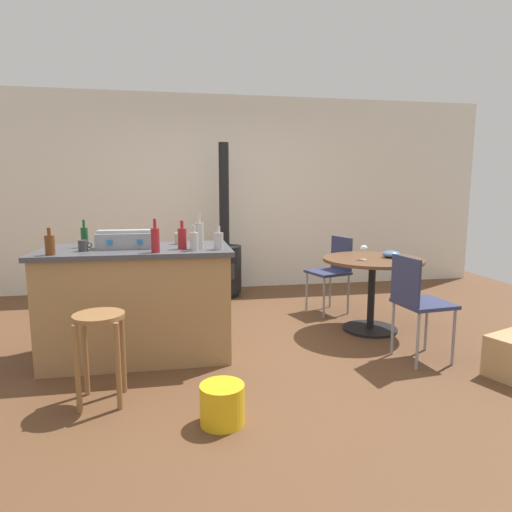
# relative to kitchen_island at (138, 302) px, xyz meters

# --- Properties ---
(ground_plane) EXTENTS (8.80, 8.80, 0.00)m
(ground_plane) POSITION_rel_kitchen_island_xyz_m (0.87, 0.01, -0.47)
(ground_plane) COLOR brown
(back_wall) EXTENTS (8.00, 0.10, 2.70)m
(back_wall) POSITION_rel_kitchen_island_xyz_m (0.87, 2.51, 0.88)
(back_wall) COLOR silver
(back_wall) RESTS_ON ground_plane
(kitchen_island) EXTENTS (1.56, 0.82, 0.93)m
(kitchen_island) POSITION_rel_kitchen_island_xyz_m (0.00, 0.00, 0.00)
(kitchen_island) COLOR #A37A4C
(kitchen_island) RESTS_ON ground_plane
(wooden_stool) EXTENTS (0.33, 0.33, 0.61)m
(wooden_stool) POSITION_rel_kitchen_island_xyz_m (-0.18, -0.83, -0.02)
(wooden_stool) COLOR olive
(wooden_stool) RESTS_ON ground_plane
(dining_table) EXTENTS (0.98, 0.98, 0.74)m
(dining_table) POSITION_rel_kitchen_island_xyz_m (2.25, 0.27, 0.10)
(dining_table) COLOR black
(dining_table) RESTS_ON ground_plane
(folding_chair_near) EXTENTS (0.50, 0.50, 0.87)m
(folding_chair_near) POSITION_rel_kitchen_island_xyz_m (2.10, 0.99, 0.05)
(folding_chair_near) COLOR navy
(folding_chair_near) RESTS_ON ground_plane
(folding_chair_far) EXTENTS (0.44, 0.44, 0.88)m
(folding_chair_far) POSITION_rel_kitchen_island_xyz_m (2.26, -0.54, 0.06)
(folding_chair_far) COLOR navy
(folding_chair_far) RESTS_ON ground_plane
(wood_stove) EXTENTS (0.44, 0.45, 2.01)m
(wood_stove) POSITION_rel_kitchen_island_xyz_m (0.95, 1.95, 0.03)
(wood_stove) COLOR black
(wood_stove) RESTS_ON ground_plane
(toolbox) EXTENTS (0.47, 0.22, 0.15)m
(toolbox) POSITION_rel_kitchen_island_xyz_m (-0.08, -0.00, 0.54)
(toolbox) COLOR gray
(toolbox) RESTS_ON kitchen_island
(bottle_0) EXTENTS (0.07, 0.07, 0.20)m
(bottle_0) POSITION_rel_kitchen_island_xyz_m (-0.59, -0.30, 0.54)
(bottle_0) COLOR #603314
(bottle_0) RESTS_ON kitchen_island
(bottle_1) EXTENTS (0.07, 0.07, 0.20)m
(bottle_1) POSITION_rel_kitchen_island_xyz_m (0.47, -0.25, 0.54)
(bottle_1) COLOR #B7B2AD
(bottle_1) RESTS_ON kitchen_island
(bottle_2) EXTENTS (0.07, 0.07, 0.29)m
(bottle_2) POSITION_rel_kitchen_island_xyz_m (0.52, -0.13, 0.58)
(bottle_2) COLOR #B7B2AD
(bottle_2) RESTS_ON kitchen_island
(bottle_3) EXTENTS (0.07, 0.07, 0.26)m
(bottle_3) POSITION_rel_kitchen_island_xyz_m (0.17, -0.30, 0.57)
(bottle_3) COLOR maroon
(bottle_3) RESTS_ON kitchen_island
(bottle_4) EXTENTS (0.08, 0.08, 0.19)m
(bottle_4) POSITION_rel_kitchen_island_xyz_m (0.67, -0.22, 0.54)
(bottle_4) COLOR #B7B2AD
(bottle_4) RESTS_ON kitchen_island
(bottle_5) EXTENTS (0.07, 0.07, 0.23)m
(bottle_5) POSITION_rel_kitchen_island_xyz_m (0.38, -0.14, 0.55)
(bottle_5) COLOR maroon
(bottle_5) RESTS_ON kitchen_island
(bottle_6) EXTENTS (0.06, 0.06, 0.23)m
(bottle_6) POSITION_rel_kitchen_island_xyz_m (-0.43, 0.11, 0.55)
(bottle_6) COLOR #194C23
(bottle_6) RESTS_ON kitchen_island
(cup_0) EXTENTS (0.11, 0.08, 0.10)m
(cup_0) POSITION_rel_kitchen_island_xyz_m (0.36, 0.20, 0.51)
(cup_0) COLOR tan
(cup_0) RESTS_ON kitchen_island
(cup_1) EXTENTS (0.11, 0.07, 0.09)m
(cup_1) POSITION_rel_kitchen_island_xyz_m (-0.39, -0.13, 0.51)
(cup_1) COLOR #383838
(cup_1) RESTS_ON kitchen_island
(wine_glass) EXTENTS (0.07, 0.07, 0.14)m
(wine_glass) POSITION_rel_kitchen_island_xyz_m (2.12, 0.20, 0.38)
(wine_glass) COLOR silver
(wine_glass) RESTS_ON dining_table
(serving_bowl) EXTENTS (0.18, 0.18, 0.07)m
(serving_bowl) POSITION_rel_kitchen_island_xyz_m (2.45, 0.28, 0.31)
(serving_bowl) COLOR #4C7099
(serving_bowl) RESTS_ON dining_table
(plastic_bucket) EXTENTS (0.27, 0.27, 0.25)m
(plastic_bucket) POSITION_rel_kitchen_island_xyz_m (0.58, -1.25, -0.35)
(plastic_bucket) COLOR yellow
(plastic_bucket) RESTS_ON ground_plane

